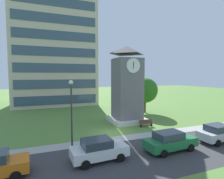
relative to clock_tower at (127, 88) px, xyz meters
name	(u,v)px	position (x,y,z in m)	size (l,w,h in m)	color
ground_plane	(113,133)	(-3.74, -4.16, -4.73)	(160.00, 160.00, 0.00)	#567F38
street_asphalt	(141,156)	(-3.74, -10.37, -4.72)	(120.00, 7.20, 0.01)	#38383A
kerb_strip	(119,139)	(-3.74, -5.97, -4.72)	(120.00, 1.60, 0.01)	#9E9E99
office_building	(54,41)	(-8.17, 21.60, 9.67)	(17.18, 13.16, 28.80)	beige
clock_tower	(127,88)	(0.00, 0.00, 0.00)	(4.67, 4.67, 10.56)	slate
park_bench	(146,123)	(1.19, -3.10, -4.27)	(1.85, 0.71, 0.88)	brown
street_lamp	(71,109)	(-8.85, -7.84, -0.95)	(0.36, 0.36, 6.13)	#333338
tree_streetside	(145,90)	(5.86, 4.84, -0.80)	(4.41, 4.41, 6.14)	#513823
parked_car_white	(99,149)	(-7.13, -9.80, -3.87)	(4.41, 2.23, 1.69)	silver
parked_car_green	(170,141)	(-0.85, -10.29, -3.87)	(4.75, 2.15, 1.69)	#1E6B38
parked_car_silver	(218,133)	(5.07, -10.20, -3.87)	(4.41, 2.16, 1.69)	silver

